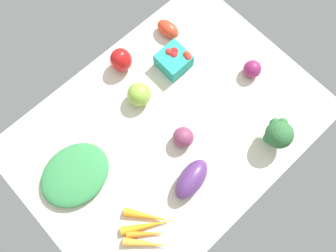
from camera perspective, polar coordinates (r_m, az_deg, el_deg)
name	(u,v)px	position (r cm, az deg, el deg)	size (l,w,h in cm)	color
tablecloth	(168,129)	(123.72, 0.00, -0.43)	(104.00, 76.00, 2.00)	beige
red_onion_near_basket	(252,69)	(131.39, 13.45, 8.94)	(6.47, 6.47, 6.47)	#862154
carrot_bunch	(147,229)	(115.74, -3.45, -16.25)	(17.45, 19.22, 2.97)	orange
roma_tomato	(168,29)	(136.82, -0.02, 15.40)	(9.38, 5.59, 5.59)	red
berry_basket	(174,60)	(129.24, 1.00, 10.66)	(10.41, 10.41, 7.48)	teal
broccoli_head	(278,134)	(119.97, 17.42, -1.23)	(9.82, 9.87, 12.23)	#A5D378
eggplant	(191,179)	(114.80, 3.79, -8.59)	(14.87, 7.80, 7.80)	#542D6C
leafy_greens_clump	(75,175)	(120.24, -14.82, -7.60)	(23.73, 19.66, 4.85)	#338246
bell_pepper_red	(121,60)	(128.84, -7.61, 10.53)	(7.83, 7.83, 9.72)	red
red_onion_center	(183,137)	(118.10, 2.47, -1.86)	(7.19, 7.19, 7.19)	#7C3454
heirloom_tomato_green	(139,94)	(123.05, -4.65, 5.14)	(8.40, 8.40, 8.40)	#85AE3D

